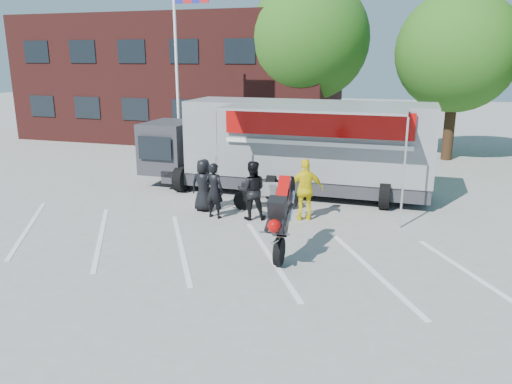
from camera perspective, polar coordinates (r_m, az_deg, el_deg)
The scene contains 13 objects.
ground at distance 11.51m, azimuth -0.69°, elevation -9.09°, with size 100.00×100.00×0.00m, color #9A9A95.
parking_bay_lines at distance 12.38m, azimuth 0.74°, elevation -7.24°, with size 18.00×5.00×0.01m, color white.
office_building at distance 30.97m, azimuth -8.34°, elevation 12.77°, with size 18.00×8.00×7.00m, color #4C1B18.
flagpole at distance 22.11m, azimuth -8.53°, elevation 15.87°, with size 1.61×0.12×8.00m.
tree_left at distance 26.52m, azimuth 6.05°, elevation 16.92°, with size 6.12×6.12×8.64m.
tree_mid at distance 25.05m, azimuth 21.97°, elevation 14.63°, with size 5.44×5.44×7.68m.
transporter_truck at distance 17.95m, azimuth 4.21°, elevation -0.13°, with size 10.23×4.93×3.26m, color gray, non-canonical shape.
parked_motorcycle at distance 16.02m, azimuth 1.15°, elevation -1.99°, with size 0.71×2.13×1.11m, color #B0B0B5, non-canonical shape.
stunt_bike_rider at distance 12.47m, azimuth 3.40°, elevation -7.14°, with size 0.88×1.87×2.20m, color black, non-canonical shape.
spectator_leather_a at distance 15.75m, azimuth -6.00°, elevation 0.78°, with size 0.82×0.53×1.67m, color black.
spectator_leather_b at distance 15.04m, azimuth -4.80°, elevation 0.18°, with size 0.62×0.41×1.70m, color black.
spectator_leather_c at distance 14.84m, azimuth -0.48°, elevation 0.19°, with size 0.86×0.67×1.78m, color black.
spectator_hivis at distance 14.83m, azimuth 5.67°, elevation 0.24°, with size 1.09×0.45×1.85m, color yellow.
Camera 1 is at (3.23, -9.98, 4.73)m, focal length 35.00 mm.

